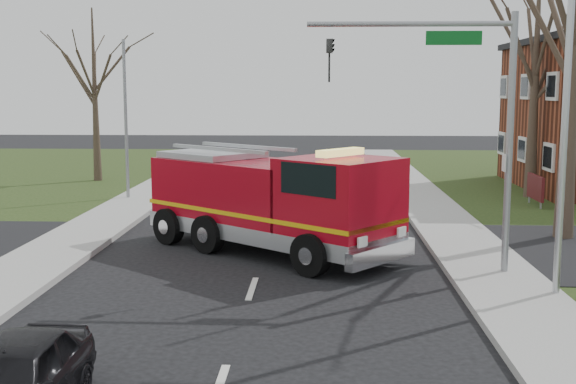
{
  "coord_description": "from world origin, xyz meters",
  "views": [
    {
      "loc": [
        1.63,
        -17.17,
        4.86
      ],
      "look_at": [
        0.76,
        2.93,
        2.0
      ],
      "focal_mm": 45.0,
      "sensor_mm": 36.0,
      "label": 1
    }
  ],
  "objects": [
    {
      "name": "bare_tree_left",
      "position": [
        -10.0,
        20.0,
        5.56
      ],
      "size": [
        4.5,
        4.5,
        9.0
      ],
      "color": "#32271D",
      "rests_on": "ground"
    },
    {
      "name": "streetlight_pole",
      "position": [
        7.14,
        -0.5,
        4.55
      ],
      "size": [
        1.48,
        0.16,
        8.4
      ],
      "color": "#B7BABF",
      "rests_on": "ground"
    },
    {
      "name": "health_center_sign",
      "position": [
        10.5,
        12.5,
        0.88
      ],
      "size": [
        0.12,
        2.0,
        1.4
      ],
      "color": "#4D1215",
      "rests_on": "ground"
    },
    {
      "name": "bare_tree_far",
      "position": [
        11.0,
        15.0,
        6.49
      ],
      "size": [
        5.25,
        5.25,
        10.5
      ],
      "color": "#32271D",
      "rests_on": "ground"
    },
    {
      "name": "utility_pole_far",
      "position": [
        -6.8,
        14.0,
        3.5
      ],
      "size": [
        0.14,
        0.14,
        7.0
      ],
      "primitive_type": "cylinder",
      "color": "gray",
      "rests_on": "ground"
    },
    {
      "name": "fire_engine",
      "position": [
        0.25,
        4.02,
        1.48
      ],
      "size": [
        7.98,
        7.31,
        3.27
      ],
      "rotation": [
        0.0,
        0.0,
        0.87
      ],
      "color": "#9C0715",
      "rests_on": "ground"
    },
    {
      "name": "bare_tree_near",
      "position": [
        9.5,
        6.0,
        7.41
      ],
      "size": [
        6.0,
        6.0,
        12.0
      ],
      "color": "#32271D",
      "rests_on": "ground"
    },
    {
      "name": "ground",
      "position": [
        0.0,
        0.0,
        0.0
      ],
      "size": [
        120.0,
        120.0,
        0.0
      ],
      "primitive_type": "plane",
      "color": "black",
      "rests_on": "ground"
    },
    {
      "name": "parked_car_maroon",
      "position": [
        -2.8,
        -7.4,
        0.65
      ],
      "size": [
        1.56,
        3.84,
        1.31
      ],
      "primitive_type": "imported",
      "rotation": [
        0.0,
        0.0,
        0.0
      ],
      "color": "black",
      "rests_on": "ground"
    },
    {
      "name": "sidewalk_left",
      "position": [
        -6.2,
        0.0,
        0.07
      ],
      "size": [
        2.4,
        80.0,
        0.15
      ],
      "primitive_type": "cube",
      "color": "gray",
      "rests_on": "ground"
    },
    {
      "name": "sidewalk_right",
      "position": [
        6.2,
        0.0,
        0.07
      ],
      "size": [
        2.4,
        80.0,
        0.15
      ],
      "primitive_type": "cube",
      "color": "gray",
      "rests_on": "ground"
    },
    {
      "name": "traffic_signal_mast",
      "position": [
        5.21,
        1.5,
        4.71
      ],
      "size": [
        5.29,
        0.18,
        6.8
      ],
      "color": "gray",
      "rests_on": "ground"
    }
  ]
}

